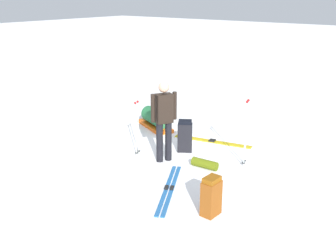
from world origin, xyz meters
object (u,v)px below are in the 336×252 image
at_px(skier_standing, 164,118).
at_px(sleeping_mat_rolled, 205,164).
at_px(ski_poles_planted_far, 137,125).
at_px(gear_sled, 155,119).
at_px(backpack_large_dark, 185,136).
at_px(ski_pair_far, 169,189).
at_px(backpack_bright, 211,196).
at_px(ski_poles_planted_near, 246,130).
at_px(ski_pair_near, 212,141).

xyz_separation_m(skier_standing, sleeping_mat_rolled, (-0.21, 0.89, -0.86)).
relative_size(ski_poles_planted_far, gear_sled, 0.91).
distance_m(backpack_large_dark, gear_sled, 1.83).
xyz_separation_m(gear_sled, sleeping_mat_rolled, (1.37, 2.45, -0.13)).
bearing_deg(ski_pair_far, sleeping_mat_rolled, -179.45).
bearing_deg(backpack_large_dark, ski_pair_far, 27.12).
distance_m(ski_pair_far, backpack_bright, 1.14).
height_order(backpack_large_dark, sleeping_mat_rolled, backpack_large_dark).
bearing_deg(sleeping_mat_rolled, ski_poles_planted_near, 139.45).
xyz_separation_m(backpack_bright, ski_poles_planted_near, (-2.11, -0.52, 0.44)).
distance_m(skier_standing, gear_sled, 2.34).
distance_m(backpack_large_dark, sleeping_mat_rolled, 1.02).
bearing_deg(sleeping_mat_rolled, backpack_bright, 36.05).
distance_m(backpack_bright, gear_sled, 4.52).
height_order(ski_pair_far, gear_sled, gear_sled).
height_order(ski_pair_far, ski_poles_planted_far, ski_poles_planted_far).
bearing_deg(ski_poles_planted_near, ski_pair_near, -120.97).
xyz_separation_m(backpack_bright, ski_poles_planted_far, (-1.17, -2.63, 0.35)).
distance_m(ski_pair_near, backpack_large_dark, 0.97).
xyz_separation_m(skier_standing, gear_sled, (-1.58, -1.56, -0.73)).
xyz_separation_m(ski_pair_near, sleeping_mat_rolled, (1.38, 0.68, 0.08)).
relative_size(backpack_bright, gear_sled, 0.50).
xyz_separation_m(backpack_large_dark, ski_poles_planted_near, (-0.15, 1.40, 0.41)).
bearing_deg(ski_pair_far, ski_poles_planted_near, 163.64).
bearing_deg(ski_poles_planted_far, gear_sled, -152.02).
distance_m(ski_pair_near, sleeping_mat_rolled, 1.54).
xyz_separation_m(ski_pair_far, backpack_large_dark, (-1.68, -0.86, 0.35)).
height_order(backpack_bright, ski_poles_planted_near, ski_poles_planted_near).
relative_size(ski_pair_far, backpack_large_dark, 2.49).
bearing_deg(ski_poles_planted_far, backpack_large_dark, 138.45).
relative_size(ski_pair_far, sleeping_mat_rolled, 3.30).
bearing_deg(ski_pair_near, ski_poles_planted_near, 59.03).
bearing_deg(ski_pair_near, backpack_large_dark, -10.79).
height_order(skier_standing, gear_sled, skier_standing).
relative_size(backpack_large_dark, ski_poles_planted_far, 0.60).
bearing_deg(gear_sled, ski_poles_planted_far, 27.98).
distance_m(skier_standing, ski_poles_planted_near, 1.68).
relative_size(backpack_large_dark, gear_sled, 0.55).
height_order(ski_poles_planted_far, sleeping_mat_rolled, ski_poles_planted_far).
bearing_deg(gear_sled, ski_poles_planted_near, 76.28).
distance_m(backpack_large_dark, ski_poles_planted_far, 1.11).
xyz_separation_m(skier_standing, backpack_large_dark, (-0.70, 0.04, -0.60)).
bearing_deg(ski_poles_planted_far, sleeping_mat_rolled, 101.03).
height_order(ski_poles_planted_near, ski_poles_planted_far, ski_poles_planted_near).
relative_size(ski_pair_near, backpack_bright, 2.88).
distance_m(skier_standing, ski_pair_near, 1.86).
height_order(backpack_bright, gear_sled, backpack_bright).
distance_m(ski_pair_near, ski_poles_planted_far, 2.01).
height_order(ski_pair_far, sleeping_mat_rolled, sleeping_mat_rolled).
bearing_deg(backpack_large_dark, skier_standing, -2.98).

